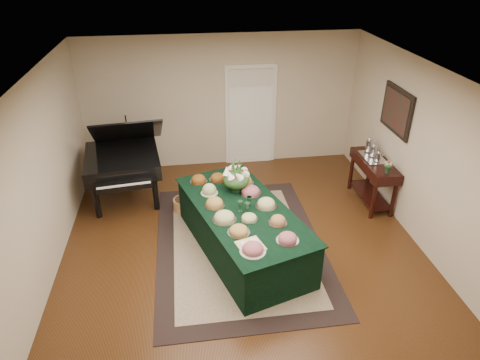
{
  "coord_description": "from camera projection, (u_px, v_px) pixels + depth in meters",
  "views": [
    {
      "loc": [
        -0.79,
        -5.26,
        4.19
      ],
      "look_at": [
        0.0,
        0.3,
        1.05
      ],
      "focal_mm": 32.0,
      "sensor_mm": 36.0,
      "label": 1
    }
  ],
  "objects": [
    {
      "name": "ground",
      "position": [
        243.0,
        248.0,
        6.69
      ],
      "size": [
        6.0,
        6.0,
        0.0
      ],
      "primitive_type": "plane",
      "color": "black",
      "rests_on": "ground"
    },
    {
      "name": "kitchen_doorway",
      "position": [
        251.0,
        117.0,
        8.83
      ],
      "size": [
        1.05,
        0.07,
        2.1
      ],
      "color": "white",
      "rests_on": "ground"
    },
    {
      "name": "grand_piano",
      "position": [
        123.0,
        160.0,
        7.61
      ],
      "size": [
        1.5,
        1.68,
        1.61
      ],
      "color": "black",
      "rests_on": "ground"
    },
    {
      "name": "area_rug",
      "position": [
        239.0,
        244.0,
        6.75
      ],
      "size": [
        2.56,
        3.59,
        0.01
      ],
      "color": "black",
      "rests_on": "ground"
    },
    {
      "name": "green_goblets",
      "position": [
        247.0,
        204.0,
        6.21
      ],
      "size": [
        0.23,
        0.24,
        0.18
      ],
      "color": "#14331D",
      "rests_on": "buffet_table"
    },
    {
      "name": "tea_service",
      "position": [
        373.0,
        151.0,
        7.54
      ],
      "size": [
        0.34,
        0.58,
        0.3
      ],
      "color": "silver",
      "rests_on": "mahogany_sideboard"
    },
    {
      "name": "wall_painting",
      "position": [
        397.0,
        111.0,
        7.05
      ],
      "size": [
        0.05,
        0.95,
        0.75
      ],
      "color": "black",
      "rests_on": "ground"
    },
    {
      "name": "wicker_basket",
      "position": [
        184.0,
        205.0,
        7.57
      ],
      "size": [
        0.36,
        0.36,
        0.23
      ],
      "primitive_type": "cylinder",
      "color": "#AD7A46",
      "rests_on": "ground"
    },
    {
      "name": "food_platters",
      "position": [
        239.0,
        203.0,
        6.33
      ],
      "size": [
        1.36,
        2.4,
        0.13
      ],
      "color": "silver",
      "rests_on": "buffet_table"
    },
    {
      "name": "cutting_board",
      "position": [
        250.0,
        243.0,
        5.5
      ],
      "size": [
        0.4,
        0.4,
        0.1
      ],
      "color": "tan",
      "rests_on": "buffet_table"
    },
    {
      "name": "floral_centerpiece",
      "position": [
        236.0,
        176.0,
        6.62
      ],
      "size": [
        0.43,
        0.43,
        0.43
      ],
      "color": "#14331D",
      "rests_on": "buffet_table"
    },
    {
      "name": "buffet_table",
      "position": [
        242.0,
        229.0,
        6.47
      ],
      "size": [
        1.94,
        2.84,
        0.76
      ],
      "color": "black",
      "rests_on": "ground"
    },
    {
      "name": "pink_bouquet",
      "position": [
        388.0,
        165.0,
        7.01
      ],
      "size": [
        0.16,
        0.16,
        0.21
      ],
      "color": "#14331D",
      "rests_on": "mahogany_sideboard"
    },
    {
      "name": "mahogany_sideboard",
      "position": [
        374.0,
        170.0,
        7.56
      ],
      "size": [
        0.45,
        1.21,
        0.84
      ],
      "color": "black",
      "rests_on": "ground"
    }
  ]
}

